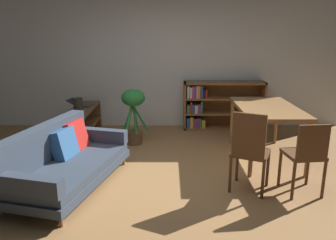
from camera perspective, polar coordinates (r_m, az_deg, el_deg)
The scene contains 11 objects.
ground_plane at distance 4.23m, azimuth 0.07°, elevation -10.82°, with size 8.16×8.16×0.00m, color #9E7042.
back_wall_panel at distance 6.53m, azimuth 0.12°, elevation 10.66°, with size 6.80×0.10×2.70m, color silver.
fabric_couch at distance 4.28m, azimuth -17.26°, elevation -6.40°, with size 1.26×1.92×0.74m.
media_console at distance 6.02m, azimuth -14.08°, elevation -0.67°, with size 0.37×1.32×0.55m.
open_laptop at distance 6.18m, azimuth -14.35°, elevation 2.68°, with size 0.46×0.35×0.11m.
desk_speaker at distance 5.71m, azimuth -14.86°, elevation 2.53°, with size 0.15×0.15×0.22m.
potted_floor_plant at distance 5.52m, azimuth -5.75°, elevation 1.86°, with size 0.43×0.51×0.92m.
dining_table at distance 5.05m, azimuth 16.66°, elevation 1.35°, with size 0.83×1.44×0.78m.
dining_chair_near at distance 3.94m, azimuth 13.89°, elevation -4.75°, with size 0.53×0.52×0.97m.
dining_chair_far at distance 4.09m, azimuth 22.62°, elevation -5.31°, with size 0.43×0.43×0.87m.
bookshelf at distance 6.53m, azimuth 8.44°, elevation 2.51°, with size 1.53×0.35×0.91m.
Camera 1 is at (0.01, -3.81, 1.84)m, focal length 35.81 mm.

